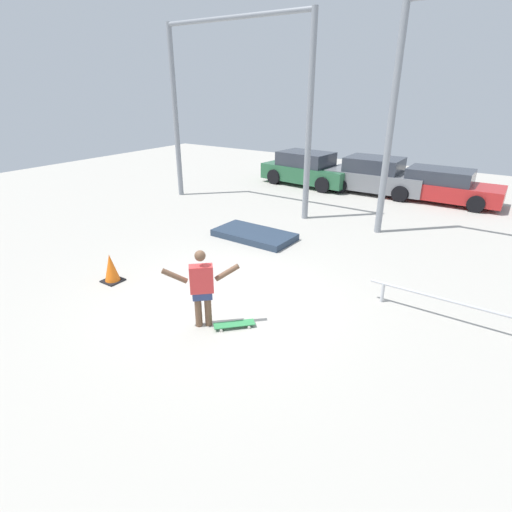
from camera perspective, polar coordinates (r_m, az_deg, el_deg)
The scene contains 10 objects.
ground_plane at distance 8.49m, azimuth -4.53°, elevation -6.48°, with size 36.00×36.00×0.00m, color #B2ADA3.
skateboarder at distance 7.33m, azimuth -7.75°, elevation -4.25°, with size 1.10×1.02×1.53m.
skateboard at distance 7.60m, azimuth -3.12°, elevation -9.71°, with size 0.69×0.70×0.08m.
manual_pad at distance 11.89m, azimuth -0.26°, elevation 3.05°, with size 2.38×1.24×0.19m, color #28384C.
grind_rail at distance 8.49m, azimuth 25.53°, elevation -6.05°, with size 2.96×0.10×0.45m.
canopy_support_left at distance 14.74m, azimuth -3.04°, elevation 21.76°, with size 5.96×0.20×6.27m.
parked_car_green at distance 18.64m, azimuth 7.36°, elevation 12.19°, with size 4.29×2.24×1.45m.
parked_car_grey at distance 17.76m, azimuth 16.72°, elevation 10.88°, with size 4.02×2.03×1.46m.
parked_car_red at distance 17.21m, azimuth 24.99°, elevation 9.04°, with size 4.22×1.85×1.26m.
traffic_cone at distance 9.74m, azimuth -20.00°, elevation -1.66°, with size 0.43×0.43×0.68m.
Camera 1 is at (4.65, -5.74, 4.19)m, focal length 28.00 mm.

